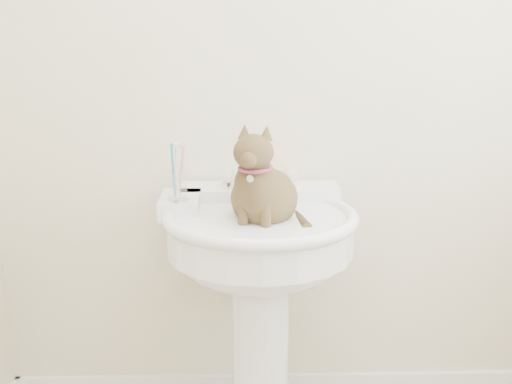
{
  "coord_description": "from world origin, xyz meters",
  "views": [
    {
      "loc": [
        -0.21,
        -1.14,
        1.47
      ],
      "look_at": [
        -0.17,
        0.79,
        0.92
      ],
      "focal_mm": 45.0,
      "sensor_mm": 36.0,
      "label": 1
    }
  ],
  "objects": [
    {
      "name": "wall_back",
      "position": [
        0.0,
        1.1,
        1.25
      ],
      "size": [
        2.2,
        0.0,
        2.5
      ],
      "primitive_type": null,
      "color": "beige",
      "rests_on": "ground"
    },
    {
      "name": "baseboard_back",
      "position": [
        0.0,
        1.09,
        0.04
      ],
      "size": [
        2.2,
        0.02,
        0.09
      ],
      "primitive_type": "cube",
      "color": "white",
      "rests_on": "floor"
    },
    {
      "name": "pedestal_sink",
      "position": [
        -0.15,
        0.81,
        0.69
      ],
      "size": [
        0.64,
        0.63,
        0.88
      ],
      "color": "white",
      "rests_on": "floor"
    },
    {
      "name": "faucet",
      "position": [
        -0.15,
        0.97,
        0.93
      ],
      "size": [
        0.28,
        0.12,
        0.14
      ],
      "color": "silver",
      "rests_on": "pedestal_sink"
    },
    {
      "name": "soap_bar",
      "position": [
        -0.09,
        1.06,
        0.9
      ],
      "size": [
        0.09,
        0.06,
        0.03
      ],
      "primitive_type": "cube",
      "rotation": [
        0.0,
        0.0,
        -0.03
      ],
      "color": "orange",
      "rests_on": "pedestal_sink"
    },
    {
      "name": "toothbrush_cup",
      "position": [
        -0.41,
        0.83,
        0.93
      ],
      "size": [
        0.07,
        0.07,
        0.18
      ],
      "rotation": [
        0.0,
        0.0,
        -0.17
      ],
      "color": "silver",
      "rests_on": "pedestal_sink"
    },
    {
      "name": "cat",
      "position": [
        -0.14,
        0.78,
        0.93
      ],
      "size": [
        0.23,
        0.29,
        0.43
      ],
      "rotation": [
        0.0,
        0.0,
        -0.31
      ],
      "color": "brown",
      "rests_on": "pedestal_sink"
    }
  ]
}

